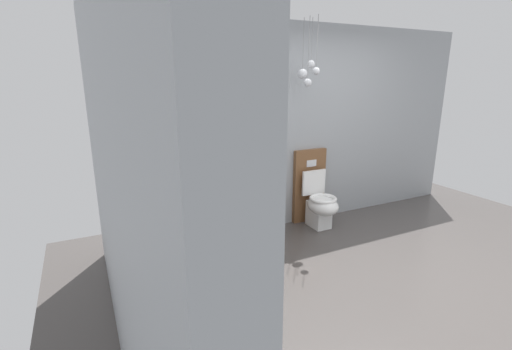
% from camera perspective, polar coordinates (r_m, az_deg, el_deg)
% --- Properties ---
extents(ground_plane, '(6.37, 4.91, 0.10)m').
position_cam_1_polar(ground_plane, '(3.98, 21.91, -15.80)').
color(ground_plane, '#4C4744').
rests_on(ground_plane, ground).
extents(wall_back, '(5.17, 0.62, 2.58)m').
position_cam_1_polar(wall_back, '(4.83, 7.46, 7.56)').
color(wall_back, '#999EA3').
rests_on(wall_back, ground).
extents(wall_left, '(0.12, 3.71, 2.58)m').
position_cam_1_polar(wall_left, '(2.29, -21.49, -2.04)').
color(wall_left, '#999EA3').
rests_on(wall_left, ground).
extents(bath_mat, '(0.68, 0.44, 0.01)m').
position_cam_1_polar(bath_mat, '(3.72, -11.89, -16.25)').
color(bath_mat, slate).
rests_on(bath_mat, ground).
extents(vanity_sink_left, '(0.65, 0.51, 0.71)m').
position_cam_1_polar(vanity_sink_left, '(4.08, -14.34, -7.60)').
color(vanity_sink_left, brown).
rests_on(vanity_sink_left, ground).
extents(tap_on_left_sink, '(0.03, 0.13, 0.11)m').
position_cam_1_polar(tap_on_left_sink, '(4.13, -15.26, -1.46)').
color(tap_on_left_sink, silver).
rests_on(tap_on_left_sink, vanity_sink_left).
extents(vanity_sink_right, '(0.65, 0.51, 0.71)m').
position_cam_1_polar(vanity_sink_right, '(4.37, -1.40, -5.57)').
color(vanity_sink_right, brown).
rests_on(vanity_sink_right, ground).
extents(tap_on_right_sink, '(0.03, 0.13, 0.11)m').
position_cam_1_polar(tap_on_right_sink, '(4.41, -2.46, 0.14)').
color(tap_on_right_sink, silver).
rests_on(tap_on_right_sink, vanity_sink_right).
extents(toilet, '(0.48, 0.62, 1.00)m').
position_cam_1_polar(toilet, '(4.87, 9.44, -3.58)').
color(toilet, brown).
rests_on(toilet, ground).
extents(toothbrush_cup, '(0.07, 0.07, 0.21)m').
position_cam_1_polar(toothbrush_cup, '(4.08, -18.59, -2.05)').
color(toothbrush_cup, silver).
rests_on(toothbrush_cup, vanity_sink_left).
extents(soap_dispenser, '(0.06, 0.06, 0.18)m').
position_cam_1_polar(soap_dispenser, '(4.51, 0.52, 0.60)').
color(soap_dispenser, gray).
rests_on(soap_dispenser, vanity_sink_right).
extents(folded_hand_towel, '(0.22, 0.16, 0.04)m').
position_cam_1_polar(folded_hand_towel, '(4.10, -1.03, -1.70)').
color(folded_hand_towel, '#47474C').
rests_on(folded_hand_towel, vanity_sink_right).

